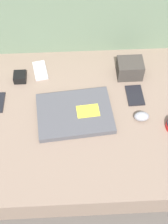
{
  "coord_description": "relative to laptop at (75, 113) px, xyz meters",
  "views": [
    {
      "loc": [
        -0.04,
        -0.72,
        1.19
      ],
      "look_at": [
        0.0,
        0.0,
        0.15
      ],
      "focal_mm": 50.0,
      "sensor_mm": 36.0,
      "label": 1
    }
  ],
  "objects": [
    {
      "name": "computer_mouse",
      "position": [
        0.27,
        -0.04,
        0.01
      ],
      "size": [
        0.06,
        0.04,
        0.04
      ],
      "rotation": [
        0.0,
        0.0,
        -0.05
      ],
      "color": "gray",
      "rests_on": "couch_seat"
    },
    {
      "name": "phone_black",
      "position": [
        -0.15,
        0.25,
        -0.01
      ],
      "size": [
        0.08,
        0.12,
        0.01
      ],
      "rotation": [
        0.0,
        0.0,
        0.19
      ],
      "color": "#B7B7BC",
      "rests_on": "couch_seat"
    },
    {
      "name": "ground_plane",
      "position": [
        0.04,
        -0.0,
        -0.15
      ],
      "size": [
        8.0,
        8.0,
        0.0
      ],
      "primitive_type": "plane",
      "color": "#4C4742"
    },
    {
      "name": "couch_seat",
      "position": [
        0.04,
        -0.0,
        -0.08
      ],
      "size": [
        1.15,
        0.74,
        0.13
      ],
      "color": "#7A6656",
      "rests_on": "ground_plane"
    },
    {
      "name": "camera_pouch",
      "position": [
        0.25,
        0.21,
        0.03
      ],
      "size": [
        0.11,
        0.09,
        0.08
      ],
      "color": "#38332D",
      "rests_on": "couch_seat"
    },
    {
      "name": "couch_backrest",
      "position": [
        0.04,
        0.47,
        0.14
      ],
      "size": [
        1.15,
        0.2,
        0.57
      ],
      "color": "#60755B",
      "rests_on": "ground_plane"
    },
    {
      "name": "laptop",
      "position": [
        0.0,
        0.0,
        0.0
      ],
      "size": [
        0.32,
        0.25,
        0.03
      ],
      "rotation": [
        0.0,
        0.0,
        0.09
      ],
      "color": "#47474C",
      "rests_on": "couch_seat"
    },
    {
      "name": "phone_silver",
      "position": [
        0.26,
        0.08,
        -0.01
      ],
      "size": [
        0.07,
        0.11,
        0.01
      ],
      "rotation": [
        0.0,
        0.0,
        0.04
      ],
      "color": "black",
      "rests_on": "couch_seat"
    },
    {
      "name": "charger_brick",
      "position": [
        -0.23,
        0.2,
        0.0
      ],
      "size": [
        0.05,
        0.06,
        0.03
      ],
      "color": "black",
      "rests_on": "couch_seat"
    }
  ]
}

